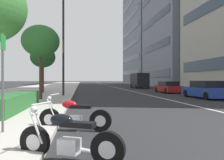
{
  "coord_description": "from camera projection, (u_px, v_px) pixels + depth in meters",
  "views": [
    {
      "loc": [
        -4.63,
        6.56,
        1.54
      ],
      "look_at": [
        17.08,
        3.52,
        1.49
      ],
      "focal_mm": 35.29,
      "sensor_mm": 36.0,
      "label": 1
    }
  ],
  "objects": [
    {
      "name": "sidewalk_right_plaza",
      "position": [
        41.0,
        89.0,
        33.44
      ],
      "size": [
        160.0,
        10.78,
        0.15
      ],
      "primitive_type": "cube",
      "color": "#B2ADA3",
      "rests_on": "ground"
    },
    {
      "name": "lane_centre_stripe",
      "position": [
        117.0,
        88.0,
        40.16
      ],
      "size": [
        110.0,
        0.16,
        0.01
      ],
      "primitive_type": "cube",
      "color": "silver",
      "rests_on": "ground"
    },
    {
      "name": "motorcycle_mid_row",
      "position": [
        68.0,
        140.0,
        4.12
      ],
      "size": [
        1.05,
        1.99,
        1.09
      ],
      "rotation": [
        0.0,
        0.0,
        1.13
      ],
      "color": "black",
      "rests_on": "ground"
    },
    {
      "name": "motorcycle_far_end_row",
      "position": [
        74.0,
        117.0,
        6.61
      ],
      "size": [
        0.86,
        2.18,
        1.11
      ],
      "rotation": [
        0.0,
        0.0,
        1.27
      ],
      "color": "black",
      "rests_on": "ground"
    },
    {
      "name": "car_following_behind",
      "position": [
        205.0,
        90.0,
        18.06
      ],
      "size": [
        4.73,
        1.99,
        1.44
      ],
      "rotation": [
        0.0,
        0.0,
        0.03
      ],
      "color": "navy",
      "rests_on": "ground"
    },
    {
      "name": "car_mid_block_traffic",
      "position": [
        168.0,
        87.0,
        25.65
      ],
      "size": [
        4.61,
        1.83,
        1.32
      ],
      "rotation": [
        0.0,
        0.0,
        0.0
      ],
      "color": "maroon",
      "rests_on": "ground"
    },
    {
      "name": "delivery_van_ahead",
      "position": [
        139.0,
        80.0,
        38.83
      ],
      "size": [
        5.33,
        2.19,
        2.63
      ],
      "rotation": [
        0.0,
        0.0,
        0.0
      ],
      "color": "black",
      "rests_on": "ground"
    },
    {
      "name": "parking_sign_by_curb",
      "position": [
        3.0,
        73.0,
        5.8
      ],
      "size": [
        0.32,
        0.06,
        2.63
      ],
      "color": "#47494C",
      "rests_on": "sidewalk_right_plaza"
    },
    {
      "name": "street_lamp_with_banners",
      "position": [
        68.0,
        34.0,
        19.21
      ],
      "size": [
        1.26,
        2.79,
        9.2
      ],
      "color": "#232326",
      "rests_on": "sidewalk_right_plaza"
    },
    {
      "name": "clipped_hedge_bed",
      "position": [
        14.0,
        102.0,
        10.22
      ],
      "size": [
        5.96,
        1.1,
        0.72
      ],
      "primitive_type": "cube",
      "color": "#28602D",
      "rests_on": "sidewalk_right_plaza"
    },
    {
      "name": "street_tree_far_plaza",
      "position": [
        41.0,
        41.0,
        15.65
      ],
      "size": [
        2.65,
        2.65,
        5.25
      ],
      "color": "#473323",
      "rests_on": "sidewalk_right_plaza"
    },
    {
      "name": "street_tree_near_plaza_corner",
      "position": [
        43.0,
        57.0,
        23.52
      ],
      "size": [
        2.62,
        2.62,
        4.9
      ],
      "color": "#473323",
      "rests_on": "sidewalk_right_plaza"
    },
    {
      "name": "office_tower_mid_left",
      "position": [
        191.0,
        9.0,
        49.17
      ],
      "size": [
        19.21,
        17.08,
        34.48
      ],
      "color": "gray",
      "rests_on": "ground"
    },
    {
      "name": "office_tower_near_left",
      "position": [
        159.0,
        13.0,
        72.8
      ],
      "size": [
        25.58,
        19.7,
        47.3
      ],
      "color": "gray",
      "rests_on": "ground"
    }
  ]
}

